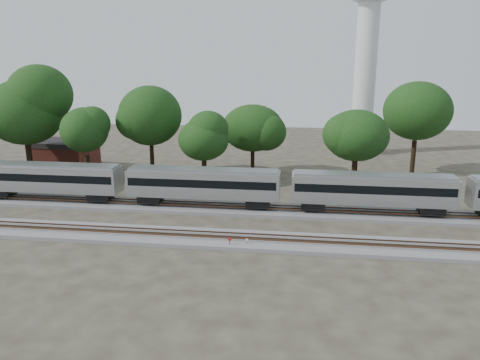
{
  "coord_description": "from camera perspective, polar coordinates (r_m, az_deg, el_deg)",
  "views": [
    {
      "loc": [
        13.0,
        -47.68,
        17.81
      ],
      "look_at": [
        5.82,
        5.0,
        4.12
      ],
      "focal_mm": 35.0,
      "sensor_mm": 36.0,
      "label": 1
    }
  ],
  "objects": [
    {
      "name": "ground",
      "position": [
        52.54,
        -7.07,
        -5.49
      ],
      "size": [
        160.0,
        160.0,
        0.0
      ],
      "primitive_type": "plane",
      "color": "#383328",
      "rests_on": "ground"
    },
    {
      "name": "track_far",
      "position": [
        57.97,
        -5.58,
        -3.31
      ],
      "size": [
        160.0,
        5.0,
        0.73
      ],
      "color": "slate",
      "rests_on": "ground"
    },
    {
      "name": "track_near",
      "position": [
        48.86,
        -8.27,
        -6.84
      ],
      "size": [
        160.0,
        5.0,
        0.73
      ],
      "color": "slate",
      "rests_on": "ground"
    },
    {
      "name": "train",
      "position": [
        56.81,
        -4.36,
        -0.33
      ],
      "size": [
        96.21,
        3.32,
        4.9
      ],
      "color": "silver",
      "rests_on": "ground"
    },
    {
      "name": "switch_stand_red",
      "position": [
        45.77,
        -1.26,
        -7.51
      ],
      "size": [
        0.35,
        0.07,
        1.11
      ],
      "rotation": [
        0.0,
        0.0,
        -0.09
      ],
      "color": "#512D19",
      "rests_on": "ground"
    },
    {
      "name": "switch_stand_white",
      "position": [
        45.99,
        0.85,
        -7.55
      ],
      "size": [
        0.3,
        0.06,
        0.93
      ],
      "rotation": [
        0.0,
        0.0,
        -0.09
      ],
      "color": "#512D19",
      "rests_on": "ground"
    },
    {
      "name": "switch_lever",
      "position": [
        45.86,
        -0.68,
        -8.21
      ],
      "size": [
        0.52,
        0.33,
        0.3
      ],
      "primitive_type": "cube",
      "rotation": [
        0.0,
        0.0,
        -0.06
      ],
      "color": "#512D19",
      "rests_on": "ground"
    },
    {
      "name": "brick_building",
      "position": [
        84.33,
        -20.58,
        2.95
      ],
      "size": [
        10.39,
        7.82,
        4.68
      ],
      "rotation": [
        0.0,
        0.0,
        -0.1
      ],
      "color": "brown",
      "rests_on": "ground"
    },
    {
      "name": "tree_1",
      "position": [
        77.26,
        -24.81,
        7.48
      ],
      "size": [
        10.39,
        10.39,
        14.65
      ],
      "color": "black",
      "rests_on": "ground"
    },
    {
      "name": "tree_2",
      "position": [
        70.65,
        -18.41,
        5.81
      ],
      "size": [
        8.26,
        8.26,
        11.65
      ],
      "color": "black",
      "rests_on": "ground"
    },
    {
      "name": "tree_3",
      "position": [
        72.94,
        -10.91,
        7.71
      ],
      "size": [
        9.76,
        9.76,
        13.75
      ],
      "color": "black",
      "rests_on": "ground"
    },
    {
      "name": "tree_4",
      "position": [
        67.1,
        -4.45,
        4.92
      ],
      "size": [
        6.91,
        6.91,
        9.74
      ],
      "color": "black",
      "rests_on": "ground"
    },
    {
      "name": "tree_5",
      "position": [
        73.78,
        1.57,
        6.33
      ],
      "size": [
        7.56,
        7.56,
        10.65
      ],
      "color": "black",
      "rests_on": "ground"
    },
    {
      "name": "tree_6",
      "position": [
        66.43,
        14.02,
        5.27
      ],
      "size": [
        7.87,
        7.87,
        11.1
      ],
      "color": "black",
      "rests_on": "ground"
    },
    {
      "name": "tree_7",
      "position": [
        78.41,
        20.81,
        7.87
      ],
      "size": [
        10.29,
        10.29,
        14.5
      ],
      "color": "black",
      "rests_on": "ground"
    }
  ]
}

